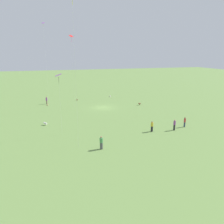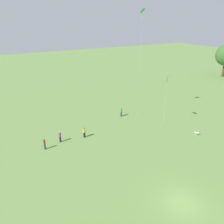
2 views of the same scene
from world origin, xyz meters
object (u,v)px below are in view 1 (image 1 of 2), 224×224
(kite_2, at_px, (72,4))
(dog_0, at_px, (139,103))
(person_2, at_px, (152,127))
(kite_0, at_px, (44,32))
(person_3, at_px, (101,143))
(picnic_bag_0, at_px, (48,105))
(kite_3, at_px, (59,77))
(picnic_bag_1, at_px, (110,96))
(picnic_bag_2, at_px, (77,100))
(kite_1, at_px, (71,41))
(person_0, at_px, (47,100))
(person_4, at_px, (185,122))
(person_1, at_px, (174,125))
(dog_1, at_px, (45,123))

(kite_2, relative_size, dog_0, 27.20)
(person_2, relative_size, kite_0, 0.09)
(kite_2, bearing_deg, kite_0, 113.35)
(person_3, distance_m, kite_0, 37.63)
(person_3, bearing_deg, picnic_bag_0, 8.00)
(kite_0, relative_size, picnic_bag_0, 40.06)
(person_2, relative_size, kite_3, 0.18)
(kite_0, distance_m, picnic_bag_1, 24.53)
(person_3, bearing_deg, picnic_bag_2, -7.30)
(kite_1, bearing_deg, picnic_bag_0, 154.77)
(kite_3, bearing_deg, person_0, -126.01)
(person_2, relative_size, person_4, 1.00)
(person_3, bearing_deg, person_2, -71.58)
(person_1, xyz_separation_m, picnic_bag_0, (24.68, 19.85, -0.82))
(person_1, bearing_deg, dog_0, 102.11)
(picnic_bag_2, bearing_deg, dog_1, 156.33)
(person_2, bearing_deg, person_4, -172.48)
(person_3, height_order, picnic_bag_2, person_3)
(person_1, bearing_deg, person_4, 36.96)
(kite_2, height_order, picnic_bag_1, kite_2)
(person_3, xyz_separation_m, kite_2, (1.61, 2.82, 17.01))
(kite_1, xyz_separation_m, kite_2, (-21.64, 2.35, 2.98))
(dog_0, bearing_deg, picnic_bag_0, 47.85)
(kite_3, relative_size, picnic_bag_0, 19.41)
(person_0, distance_m, picnic_bag_0, 1.72)
(person_1, height_order, kite_1, kite_1)
(kite_1, bearing_deg, person_1, -39.38)
(picnic_bag_0, distance_m, picnic_bag_1, 18.66)
(person_1, xyz_separation_m, kite_2, (-2.00, 16.29, 16.98))
(kite_2, bearing_deg, picnic_bag_1, 84.03)
(kite_2, bearing_deg, person_4, 26.49)
(dog_0, bearing_deg, kite_3, 100.92)
(dog_1, distance_m, picnic_bag_1, 28.25)
(kite_0, height_order, kite_3, kite_0)
(kite_2, height_order, picnic_bag_0, kite_2)
(kite_0, height_order, kite_2, kite_0)
(person_0, height_order, picnic_bag_0, person_0)
(kite_0, bearing_deg, person_1, 14.10)
(picnic_bag_0, bearing_deg, dog_1, 177.39)
(kite_0, height_order, picnic_bag_0, kite_0)
(dog_0, xyz_separation_m, picnic_bag_2, (10.19, 13.88, -0.25))
(dog_0, bearing_deg, person_3, 119.21)
(person_1, xyz_separation_m, person_2, (0.49, 3.89, -0.07))
(person_0, bearing_deg, dog_0, 41.18)
(kite_1, relative_size, picnic_bag_0, 32.98)
(person_4, height_order, picnic_bag_1, person_4)
(kite_3, bearing_deg, kite_0, -127.95)
(person_3, distance_m, dog_1, 14.48)
(dog_0, bearing_deg, kite_0, 36.15)
(kite_0, distance_m, picnic_bag_0, 18.11)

